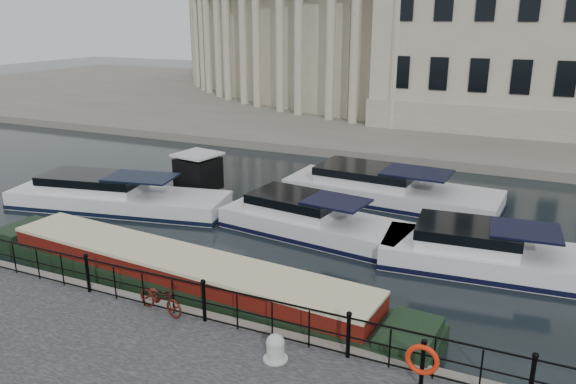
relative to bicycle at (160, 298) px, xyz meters
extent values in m
plane|color=black|center=(1.34, 2.35, -0.98)|extent=(160.00, 160.00, 0.00)
cube|color=#6B665B|center=(1.34, 41.35, -0.71)|extent=(120.00, 42.00, 0.55)
cylinder|color=black|center=(-2.66, 0.10, 0.12)|extent=(0.10, 0.10, 1.10)
sphere|color=black|center=(-2.66, 0.10, 0.72)|extent=(0.14, 0.14, 0.14)
cylinder|color=black|center=(1.34, 0.10, 0.12)|extent=(0.10, 0.10, 1.10)
sphere|color=black|center=(1.34, 0.10, 0.72)|extent=(0.14, 0.14, 0.14)
cylinder|color=black|center=(5.34, 0.10, 0.12)|extent=(0.10, 0.10, 1.10)
sphere|color=black|center=(5.34, 0.10, 0.72)|extent=(0.14, 0.14, 0.14)
cylinder|color=black|center=(9.34, 0.10, 0.12)|extent=(0.10, 0.10, 1.10)
sphere|color=black|center=(9.34, 0.10, 0.72)|extent=(0.14, 0.14, 0.14)
cylinder|color=black|center=(1.34, 0.10, 0.62)|extent=(24.00, 0.05, 0.05)
cylinder|color=black|center=(1.34, 0.10, 0.12)|extent=(24.00, 0.04, 0.04)
cylinder|color=black|center=(1.34, 0.10, -0.35)|extent=(24.00, 0.04, 0.04)
cube|color=#ADA38C|center=(7.34, 35.35, 6.57)|extent=(20.00, 14.00, 14.00)
cube|color=#9E937F|center=(7.34, 35.35, 0.57)|extent=(20.30, 14.30, 2.00)
cube|color=#ADA38C|center=(-1.99, 31.38, 5.07)|extent=(5.73, 4.06, 11.00)
cylinder|color=#ADA38C|center=(-0.94, 28.51, 4.47)|extent=(0.70, 0.70, 9.80)
cylinder|color=#ADA38C|center=(-4.14, 29.22, 4.47)|extent=(0.70, 0.70, 9.80)
cube|color=#ADA38C|center=(-6.94, 32.79, 5.07)|extent=(5.90, 4.56, 11.00)
cylinder|color=#ADA38C|center=(-6.25, 29.82, 4.47)|extent=(0.70, 0.70, 9.80)
cylinder|color=#ADA38C|center=(-9.34, 30.92, 4.47)|extent=(0.70, 0.70, 9.80)
cube|color=#ADA38C|center=(-11.69, 34.80, 5.07)|extent=(5.99, 4.99, 11.00)
cylinder|color=#ADA38C|center=(-11.36, 31.76, 4.47)|extent=(0.70, 0.70, 9.80)
cylinder|color=#ADA38C|center=(-14.30, 33.22, 4.47)|extent=(0.70, 0.70, 9.80)
cube|color=#ADA38C|center=(-16.17, 37.35, 5.07)|extent=(5.99, 5.36, 11.00)
cylinder|color=#ADA38C|center=(-16.21, 34.30, 4.47)|extent=(0.70, 0.70, 9.80)
cylinder|color=#ADA38C|center=(-18.95, 36.10, 4.47)|extent=(0.70, 0.70, 9.80)
cube|color=#ADA38C|center=(-20.31, 40.43, 5.07)|extent=(5.91, 5.64, 11.00)
cylinder|color=#ADA38C|center=(-20.71, 37.40, 4.47)|extent=(0.70, 0.70, 9.80)
cylinder|color=#ADA38C|center=(-23.22, 39.51, 4.47)|extent=(0.70, 0.70, 9.80)
cube|color=#ADA38C|center=(-24.06, 43.97, 5.07)|extent=(5.74, 5.85, 11.00)
cylinder|color=#ADA38C|center=(-24.81, 41.02, 4.47)|extent=(0.70, 0.70, 9.80)
cylinder|color=#ADA38C|center=(-27.05, 43.42, 4.47)|extent=(0.70, 0.70, 9.80)
cube|color=#ADA38C|center=(-27.35, 47.94, 5.07)|extent=(5.49, 5.97, 11.00)
cylinder|color=#ADA38C|center=(-28.45, 45.10, 4.47)|extent=(0.70, 0.70, 9.80)
cylinder|color=#ADA38C|center=(-30.39, 47.75, 4.47)|extent=(0.70, 0.70, 9.80)
cube|color=#ADA38C|center=(-30.14, 52.28, 5.07)|extent=(5.16, 6.00, 11.00)
cylinder|color=#ADA38C|center=(-31.58, 49.59, 4.47)|extent=(0.70, 0.70, 9.80)
cylinder|color=#ADA38C|center=(-33.18, 52.45, 4.47)|extent=(0.70, 0.70, 9.80)
cube|color=#ADA38C|center=(-32.39, 56.92, 5.07)|extent=(4.76, 5.95, 11.00)
cylinder|color=#ADA38C|center=(-34.14, 54.42, 4.47)|extent=(0.70, 0.70, 9.80)
cylinder|color=#ADA38C|center=(-35.39, 57.45, 4.47)|extent=(0.70, 0.70, 9.80)
imported|color=#48130C|center=(0.00, 0.00, 0.00)|extent=(1.72, 0.89, 0.86)
cylinder|color=beige|center=(3.82, -0.70, -0.21)|extent=(0.42, 0.42, 0.44)
sphere|color=beige|center=(3.82, -0.70, 0.01)|extent=(0.44, 0.44, 0.44)
cylinder|color=beige|center=(3.82, -0.70, -0.41)|extent=(0.59, 0.59, 0.04)
cylinder|color=black|center=(7.17, -0.36, 0.15)|extent=(0.10, 0.10, 1.16)
cube|color=black|center=(7.17, -0.36, 0.73)|extent=(0.12, 0.12, 0.08)
torus|color=red|center=(7.17, -0.44, 0.34)|extent=(0.73, 0.12, 0.73)
cube|color=black|center=(-0.89, 2.14, -0.88)|extent=(16.46, 3.48, 0.98)
cube|color=#5B130D|center=(-0.89, 2.14, -0.23)|extent=(13.18, 2.89, 0.76)
cube|color=beige|center=(-0.89, 2.14, 0.17)|extent=(13.18, 2.96, 0.11)
cube|color=#6B665B|center=(-5.76, 10.69, -0.93)|extent=(2.88, 2.53, 0.21)
cube|color=black|center=(-5.76, 10.69, 0.12)|extent=(1.96, 1.96, 1.54)
cube|color=silver|center=(-5.76, 10.69, 1.07)|extent=(2.16, 2.16, 0.10)
cube|color=white|center=(-7.99, 7.57, -0.78)|extent=(10.20, 4.50, 1.20)
cube|color=black|center=(-7.99, 7.57, -0.86)|extent=(10.30, 4.55, 0.18)
cube|color=white|center=(-9.16, 7.34, 0.07)|extent=(4.78, 2.99, 0.90)
cube|color=black|center=(-6.83, 7.80, 0.57)|extent=(3.26, 2.39, 0.08)
cube|color=silver|center=(1.22, 8.32, -0.78)|extent=(7.91, 3.64, 1.20)
cube|color=black|center=(1.22, 8.32, -0.86)|extent=(7.99, 3.68, 0.18)
cube|color=silver|center=(0.31, 8.44, 0.07)|extent=(3.69, 2.61, 0.90)
cube|color=black|center=(2.12, 8.20, 0.57)|extent=(2.51, 2.15, 0.08)
cube|color=white|center=(7.94, 7.86, -0.78)|extent=(7.62, 3.37, 1.20)
cube|color=black|center=(7.94, 7.86, -0.86)|extent=(7.69, 3.41, 0.18)
cube|color=white|center=(7.06, 7.79, 0.07)|extent=(3.51, 2.55, 0.90)
cube|color=black|center=(8.83, 7.93, 0.57)|extent=(2.38, 2.12, 0.08)
cube|color=silver|center=(2.86, 13.68, -0.78)|extent=(10.01, 3.79, 1.20)
cube|color=black|center=(2.86, 13.68, -0.86)|extent=(10.11, 3.83, 0.18)
cube|color=silver|center=(1.68, 13.75, 0.07)|extent=(4.58, 2.89, 0.90)
cube|color=black|center=(4.04, 13.61, 0.57)|extent=(3.08, 2.42, 0.08)
camera|label=1|loc=(8.85, -11.02, 7.36)|focal=35.00mm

